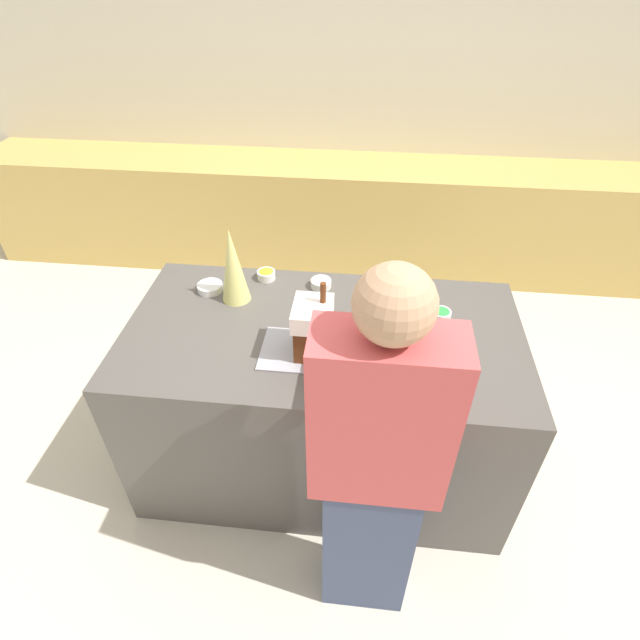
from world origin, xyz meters
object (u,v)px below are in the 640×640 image
object	(u,v)px
decorative_tree	(233,265)
candy_bowl_behind_tray	(210,287)
candy_bowl_front_corner	(321,283)
candy_bowl_near_tray_right	(266,275)
person	(375,469)
candy_bowl_beside_tree	(441,315)
mug	(378,299)
gingerbread_house	(313,328)
baking_tray	(313,351)

from	to	relation	value
decorative_tree	candy_bowl_behind_tray	xyz separation A→B (m)	(-0.15, 0.05, -0.17)
candy_bowl_front_corner	candy_bowl_behind_tray	bearing A→B (deg)	-170.38
candy_bowl_front_corner	candy_bowl_behind_tray	world-z (taller)	candy_bowl_front_corner
decorative_tree	candy_bowl_near_tray_right	xyz separation A→B (m)	(0.11, 0.19, -0.16)
person	candy_bowl_beside_tree	bearing A→B (deg)	71.06
person	candy_bowl_behind_tray	bearing A→B (deg)	132.36
candy_bowl_front_corner	person	xyz separation A→B (m)	(0.30, -1.01, -0.06)
decorative_tree	candy_bowl_near_tray_right	size ratio (longest dim) A/B	4.09
mug	person	xyz separation A→B (m)	(0.01, -0.89, -0.08)
gingerbread_house	decorative_tree	bearing A→B (deg)	140.30
baking_tray	candy_bowl_front_corner	distance (m)	0.49
candy_bowl_behind_tray	baking_tray	bearing A→B (deg)	-35.21
baking_tray	person	xyz separation A→B (m)	(0.28, -0.53, -0.04)
gingerbread_house	candy_bowl_behind_tray	size ratio (longest dim) A/B	2.65
candy_bowl_near_tray_right	candy_bowl_behind_tray	distance (m)	0.29
gingerbread_house	candy_bowl_behind_tray	xyz separation A→B (m)	(-0.56, 0.40, -0.12)
candy_bowl_beside_tree	candy_bowl_front_corner	bearing A→B (deg)	159.88
gingerbread_house	person	xyz separation A→B (m)	(0.28, -0.53, -0.18)
candy_bowl_near_tray_right	candy_bowl_behind_tray	bearing A→B (deg)	-152.42
decorative_tree	candy_bowl_front_corner	size ratio (longest dim) A/B	3.67
gingerbread_house	decorative_tree	world-z (taller)	decorative_tree
gingerbread_house	mug	distance (m)	0.46
baking_tray	candy_bowl_beside_tree	world-z (taller)	candy_bowl_beside_tree
candy_bowl_behind_tray	candy_bowl_beside_tree	xyz separation A→B (m)	(1.12, -0.12, 0.01)
candy_bowl_near_tray_right	person	size ratio (longest dim) A/B	0.05
candy_bowl_front_corner	candy_bowl_behind_tray	size ratio (longest dim) A/B	0.83
gingerbread_house	mug	xyz separation A→B (m)	(0.27, 0.36, -0.10)
candy_bowl_behind_tray	person	world-z (taller)	person
decorative_tree	candy_bowl_near_tray_right	world-z (taller)	decorative_tree
gingerbread_house	candy_bowl_beside_tree	distance (m)	0.63
decorative_tree	person	world-z (taller)	person
candy_bowl_near_tray_right	person	xyz separation A→B (m)	(0.58, -1.06, -0.06)
gingerbread_house	candy_bowl_front_corner	bearing A→B (deg)	92.22
decorative_tree	candy_bowl_front_corner	bearing A→B (deg)	19.93
candy_bowl_behind_tray	gingerbread_house	bearing A→B (deg)	-35.17
decorative_tree	candy_bowl_beside_tree	distance (m)	0.99
decorative_tree	person	size ratio (longest dim) A/B	0.22
gingerbread_house	candy_bowl_behind_tray	distance (m)	0.70
candy_bowl_behind_tray	candy_bowl_beside_tree	distance (m)	1.12
candy_bowl_front_corner	decorative_tree	bearing A→B (deg)	-160.07
gingerbread_house	candy_bowl_beside_tree	xyz separation A→B (m)	(0.55, 0.28, -0.11)
mug	candy_bowl_beside_tree	bearing A→B (deg)	-16.62
candy_bowl_near_tray_right	candy_bowl_beside_tree	size ratio (longest dim) A/B	1.02
candy_bowl_front_corner	person	size ratio (longest dim) A/B	0.06
decorative_tree	mug	distance (m)	0.70
candy_bowl_near_tray_right	candy_bowl_behind_tray	xyz separation A→B (m)	(-0.26, -0.13, -0.00)
baking_tray	candy_bowl_beside_tree	xyz separation A→B (m)	(0.56, 0.28, 0.03)
baking_tray	person	distance (m)	0.60
candy_bowl_behind_tray	person	size ratio (longest dim) A/B	0.07
baking_tray	candy_bowl_beside_tree	bearing A→B (deg)	26.63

